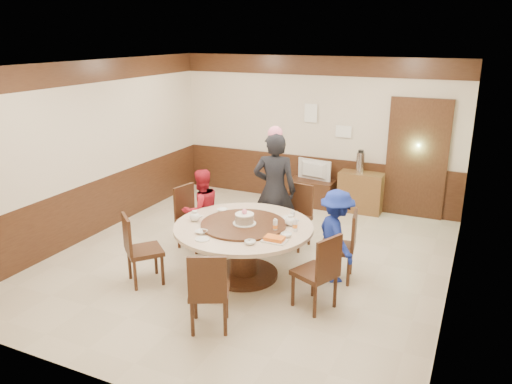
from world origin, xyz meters
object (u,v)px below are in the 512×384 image
at_px(side_cabinet, 361,192).
at_px(thermos, 360,162).
at_px(television, 313,170).
at_px(shrimp_platter, 274,239).
at_px(person_blue, 336,236).
at_px(person_red, 201,210).
at_px(person_standing, 275,191).
at_px(banquet_table, 244,240).
at_px(tv_stand, 312,193).
at_px(birthday_cake, 244,219).

height_order(side_cabinet, thermos, thermos).
bearing_deg(television, shrimp_platter, 110.32).
bearing_deg(person_blue, person_red, 46.63).
bearing_deg(person_standing, banquet_table, 77.04).
xyz_separation_m(television, thermos, (0.89, 0.03, 0.24)).
relative_size(banquet_table, tv_stand, 2.20).
distance_m(banquet_table, birthday_cake, 0.32).
xyz_separation_m(person_blue, television, (-1.27, 2.79, 0.06)).
relative_size(banquet_table, person_standing, 1.03).
distance_m(person_standing, birthday_cake, 1.15).
xyz_separation_m(person_blue, shrimp_platter, (-0.57, -0.76, 0.14)).
height_order(shrimp_platter, tv_stand, shrimp_platter).
distance_m(person_blue, thermos, 2.87).
height_order(banquet_table, person_red, person_red).
distance_m(banquet_table, person_blue, 1.24).
bearing_deg(tv_stand, person_red, -107.76).
height_order(banquet_table, television, television).
bearing_deg(thermos, shrimp_platter, -93.10).
bearing_deg(person_blue, television, -16.05).
bearing_deg(person_standing, person_blue, 134.89).
relative_size(person_standing, shrimp_platter, 6.02).
bearing_deg(tv_stand, shrimp_platter, -78.86).
height_order(person_blue, shrimp_platter, person_blue).
height_order(banquet_table, thermos, thermos).
height_order(television, side_cabinet, television).
bearing_deg(person_blue, shrimp_platter, 102.70).
relative_size(person_blue, thermos, 3.33).
relative_size(person_red, television, 1.86).
relative_size(person_blue, tv_stand, 1.49).
height_order(shrimp_platter, television, television).
distance_m(banquet_table, tv_stand, 3.24).
relative_size(person_red, person_blue, 1.01).
distance_m(banquet_table, thermos, 3.38).
height_order(banquet_table, person_blue, person_blue).
bearing_deg(television, side_cabinet, -168.98).
height_order(person_blue, side_cabinet, person_blue).
height_order(banquet_table, tv_stand, banquet_table).
xyz_separation_m(person_standing, side_cabinet, (0.85, 2.12, -0.53)).
distance_m(person_standing, person_blue, 1.40).
xyz_separation_m(shrimp_platter, side_cabinet, (0.24, 3.59, -0.40)).
relative_size(person_standing, tv_stand, 2.13).
xyz_separation_m(person_blue, side_cabinet, (-0.33, 2.82, -0.26)).
bearing_deg(person_blue, banquet_table, 70.18).
distance_m(birthday_cake, shrimp_platter, 0.65).
relative_size(person_standing, thermos, 4.75).
bearing_deg(shrimp_platter, television, 101.14).
xyz_separation_m(person_blue, thermos, (-0.38, 2.82, 0.31)).
bearing_deg(person_red, birthday_cake, 93.55).
height_order(person_standing, tv_stand, person_standing).
relative_size(shrimp_platter, television, 0.44).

